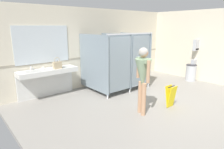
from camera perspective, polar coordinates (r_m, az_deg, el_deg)
name	(u,v)px	position (r m, az deg, el deg)	size (l,w,h in m)	color
ground_plane	(169,109)	(5.56, 16.27, -9.70)	(7.10, 6.74, 0.10)	gray
wall_back	(99,47)	(7.33, -3.73, 7.96)	(7.10, 0.12, 2.73)	beige
wall_back_tile_band	(100,56)	(7.32, -3.39, 5.49)	(7.10, 0.01, 0.06)	#9E937F
vanity_counter	(47,77)	(6.22, -18.26, -0.57)	(1.73, 0.53, 1.00)	silver
mirror_panel	(42,45)	(6.23, -19.57, 8.20)	(1.63, 0.02, 1.10)	silver
bathroom_stalls	(119,60)	(6.62, 2.19, 4.18)	(1.92, 1.55, 1.91)	gray
paper_towel_dispenser_upper	(197,45)	(8.42, 23.38, 7.87)	(0.38, 0.13, 0.43)	#B7BABF
paper_towel_dispenser_lower	(194,64)	(8.53, 22.75, 2.73)	(0.33, 0.13, 0.41)	#B7BABF
trash_bin	(191,73)	(8.37, 21.92, 0.51)	(0.40, 0.40, 0.65)	#B7BABF
person_standing	(143,73)	(4.71, 8.96, 0.43)	(0.51, 0.55, 1.64)	tan
handbag	(57,65)	(6.04, -15.60, 2.72)	(0.24, 0.13, 0.34)	tan
soap_dispenser	(58,64)	(6.36, -15.51, 2.95)	(0.07, 0.07, 0.19)	white
paper_cup	(43,69)	(5.98, -19.41, 1.65)	(0.07, 0.07, 0.09)	white
wet_floor_sign	(171,96)	(5.49, 16.68, -6.05)	(0.28, 0.19, 0.58)	yellow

